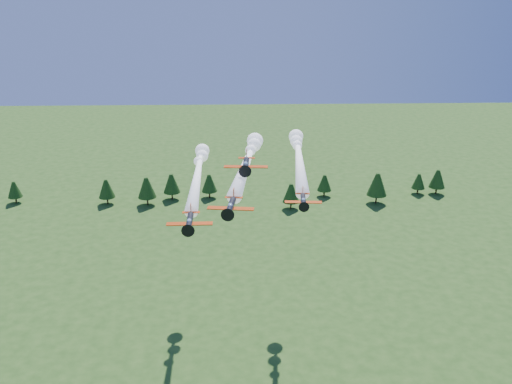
{
  "coord_description": "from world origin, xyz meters",
  "views": [
    {
      "loc": [
        -0.34,
        -94.89,
        79.21
      ],
      "look_at": [
        2.74,
        0.0,
        44.45
      ],
      "focal_mm": 40.0,
      "sensor_mm": 36.0,
      "label": 1
    }
  ],
  "objects_px": {
    "plane_left": "(198,172)",
    "plane_right": "(299,155)",
    "plane_slot": "(246,164)",
    "plane_lead": "(247,160)"
  },
  "relations": [
    {
      "from": "plane_left",
      "to": "plane_slot",
      "type": "height_order",
      "value": "plane_slot"
    },
    {
      "from": "plane_right",
      "to": "plane_lead",
      "type": "bearing_deg",
      "value": -129.87
    },
    {
      "from": "plane_left",
      "to": "plane_slot",
      "type": "relative_size",
      "value": 5.9
    },
    {
      "from": "plane_left",
      "to": "plane_right",
      "type": "relative_size",
      "value": 1.04
    },
    {
      "from": "plane_lead",
      "to": "plane_right",
      "type": "xyz_separation_m",
      "value": [
        11.91,
        12.26,
        -2.68
      ]
    },
    {
      "from": "plane_left",
      "to": "plane_slot",
      "type": "distance_m",
      "value": 26.96
    },
    {
      "from": "plane_right",
      "to": "plane_slot",
      "type": "bearing_deg",
      "value": -115.17
    },
    {
      "from": "plane_left",
      "to": "plane_right",
      "type": "height_order",
      "value": "plane_right"
    },
    {
      "from": "plane_lead",
      "to": "plane_slot",
      "type": "bearing_deg",
      "value": -85.61
    },
    {
      "from": "plane_lead",
      "to": "plane_left",
      "type": "bearing_deg",
      "value": 136.75
    }
  ]
}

